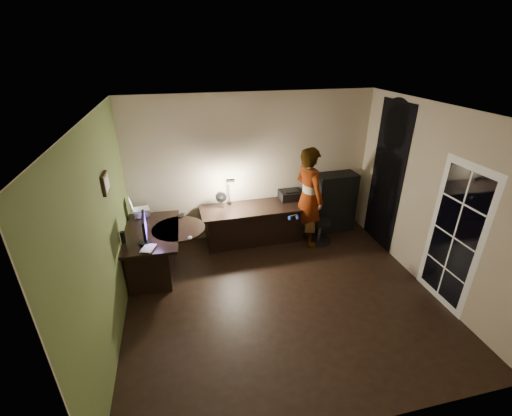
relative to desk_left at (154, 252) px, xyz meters
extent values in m
cube|color=black|center=(1.83, -1.05, -0.40)|extent=(4.50, 4.00, 0.01)
cube|color=silver|center=(1.83, -1.05, 2.31)|extent=(4.50, 4.00, 0.01)
cube|color=tan|center=(1.83, 0.95, 0.96)|extent=(4.50, 0.01, 2.70)
cube|color=tan|center=(1.83, -3.06, 0.96)|extent=(4.50, 0.01, 2.70)
cube|color=tan|center=(-0.43, -1.05, 0.96)|extent=(0.01, 4.00, 2.70)
cube|color=tan|center=(4.08, -1.05, 0.96)|extent=(0.01, 4.00, 2.70)
cube|color=#536632|center=(-0.41, -1.05, 0.96)|extent=(0.00, 4.00, 2.70)
cube|color=black|center=(4.07, 0.10, 0.91)|extent=(0.01, 0.90, 2.60)
cube|color=white|center=(4.07, -1.60, 0.66)|extent=(0.02, 0.92, 2.10)
cube|color=black|center=(-0.39, -0.60, 1.46)|extent=(0.04, 0.30, 0.25)
cube|color=black|center=(0.00, 0.00, 0.00)|extent=(0.89, 1.39, 0.78)
cube|color=black|center=(1.80, 0.56, -0.02)|extent=(2.00, 0.74, 0.74)
cube|color=black|center=(3.43, 0.73, 0.20)|extent=(0.80, 0.43, 1.18)
cube|color=silver|center=(-0.18, 0.56, 0.46)|extent=(0.30, 0.26, 0.11)
cube|color=silver|center=(-0.18, 0.56, 0.62)|extent=(0.34, 0.33, 0.20)
cube|color=black|center=(-0.06, -0.36, 0.56)|extent=(0.13, 0.47, 0.31)
ellipsoid|color=silver|center=(0.58, -0.40, 0.43)|extent=(0.09, 0.11, 0.03)
cube|color=black|center=(0.48, 0.41, 0.41)|extent=(0.12, 0.16, 0.01)
cube|color=black|center=(-0.03, -0.41, 0.41)|extent=(0.07, 0.12, 0.01)
cylinder|color=black|center=(-0.37, -0.30, 0.50)|extent=(0.09, 0.09, 0.18)
cube|color=silver|center=(-0.01, -0.54, 0.42)|extent=(0.23, 0.27, 0.01)
cube|color=black|center=(1.20, 0.70, 0.50)|extent=(0.20, 0.12, 0.30)
cube|color=navy|center=(2.32, -0.05, 0.39)|extent=(0.19, 0.11, 0.08)
cube|color=black|center=(2.53, 0.75, 0.44)|extent=(0.42, 0.33, 0.19)
cube|color=black|center=(1.36, 0.78, 0.65)|extent=(0.23, 0.30, 0.59)
cube|color=black|center=(2.99, 0.33, 0.02)|extent=(0.46, 0.46, 0.83)
imported|color=#D8A88C|center=(2.73, 0.36, 0.53)|extent=(0.63, 0.77, 1.85)
camera|label=1|loc=(0.54, -4.89, 3.03)|focal=24.00mm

